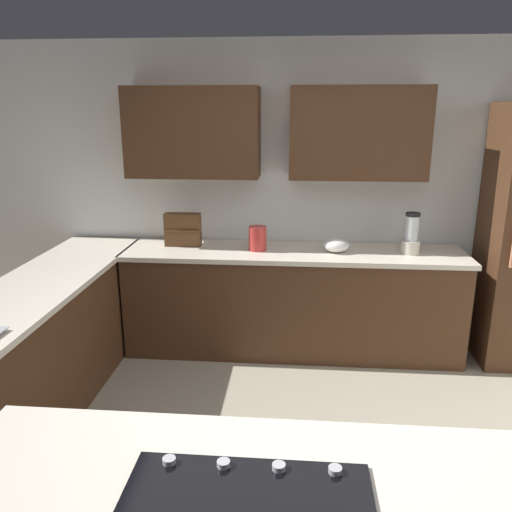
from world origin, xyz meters
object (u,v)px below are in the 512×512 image
blender (411,236)px  mixing_bowl (336,245)px  kettle (258,238)px  spice_rack (183,230)px

blender → mixing_bowl: blender is taller
mixing_bowl → kettle: kettle is taller
blender → mixing_bowl: 0.61m
mixing_bowl → kettle: 0.65m
blender → spice_rack: (1.90, -0.09, -0.00)m
kettle → spice_rack: bearing=-7.6°
blender → mixing_bowl: (0.60, -0.00, -0.09)m
kettle → mixing_bowl: bearing=180.0°
spice_rack → kettle: bearing=172.4°
mixing_bowl → spice_rack: size_ratio=0.69×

